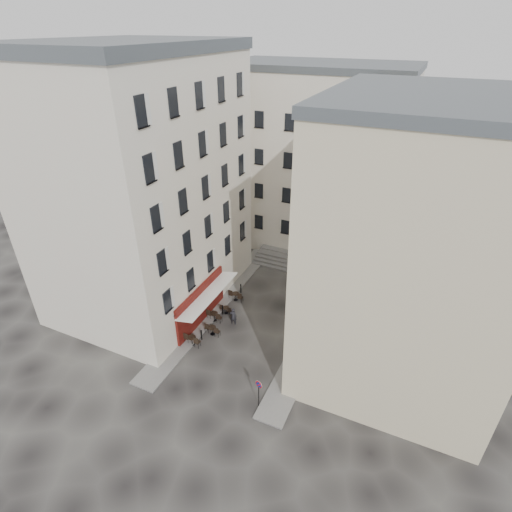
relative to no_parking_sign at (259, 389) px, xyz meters
The scene contains 18 objects.
ground 6.28m from the no_parking_sign, 124.94° to the left, with size 90.00×90.00×0.00m, color black.
sidewalk_left 12.10m from the no_parking_sign, 131.63° to the left, with size 2.00×22.00×0.12m, color slate.
sidewalk_right 8.19m from the no_parking_sign, 82.64° to the left, with size 2.00×18.00×0.12m, color slate.
building_left 18.27m from the no_parking_sign, 150.30° to the left, with size 12.20×16.20×20.60m.
building_right 13.42m from the no_parking_sign, 50.30° to the left, with size 12.20×14.20×18.60m.
building_back 25.56m from the no_parking_sign, 100.57° to the left, with size 18.20×10.20×18.60m.
cafe_storefront 9.81m from the no_parking_sign, 142.53° to the left, with size 1.74×7.30×3.50m.
stone_steps 17.92m from the no_parking_sign, 101.19° to the left, with size 9.00×3.15×0.80m.
bollard_near 7.88m from the no_parking_sign, 149.44° to the left, with size 0.12×0.12×0.98m.
bollard_mid 10.11m from the no_parking_sign, 131.99° to the left, with size 0.12×0.12×0.98m.
bollard_far 12.91m from the no_parking_sign, 121.50° to the left, with size 0.12×0.12×0.98m.
no_parking_sign is the anchor object (origin of this frame).
bistro_table_a 7.83m from the no_parking_sign, 155.79° to the left, with size 1.40×0.66×0.99m.
bistro_table_b 8.00m from the no_parking_sign, 141.98° to the left, with size 1.34×0.63×0.94m.
bistro_table_c 9.56m from the no_parking_sign, 137.15° to the left, with size 1.40×0.65×0.98m.
bistro_table_d 10.15m from the no_parking_sign, 130.23° to the left, with size 1.17×0.55×0.82m.
bistro_table_e 11.81m from the no_parking_sign, 124.15° to the left, with size 1.39×0.65×0.98m.
pedestrian 8.62m from the no_parking_sign, 128.28° to the left, with size 0.58×0.38×1.59m, color black.
Camera 1 is at (10.59, -21.04, 21.74)m, focal length 28.00 mm.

